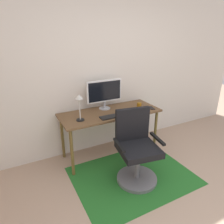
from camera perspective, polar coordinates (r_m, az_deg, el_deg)
wall_back at (r=3.34m, az=-1.98°, el=11.47°), size 6.00×0.10×2.60m
area_rug at (r=3.00m, az=5.83°, el=-17.35°), size 1.61×1.22×0.01m
desk at (r=3.15m, az=-0.50°, el=-1.19°), size 1.54×0.62×0.74m
monitor at (r=3.17m, az=-2.15°, el=5.63°), size 0.58×0.18×0.46m
keyboard at (r=2.94m, az=0.64°, el=-1.11°), size 0.43×0.13×0.02m
computer_mouse at (r=3.08m, az=5.05°, el=0.02°), size 0.06×0.10×0.03m
coffee_cup at (r=3.26m, az=7.62°, el=1.77°), size 0.07×0.07×0.10m
cell_phone at (r=3.32m, az=11.00°, el=1.11°), size 0.10×0.15×0.01m
desk_lamp at (r=2.75m, az=-9.17°, el=2.73°), size 0.11×0.11×0.37m
office_chair at (r=2.74m, az=6.84°, el=-11.17°), size 0.62×0.56×0.97m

